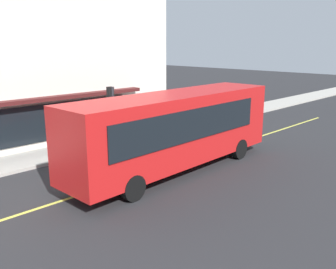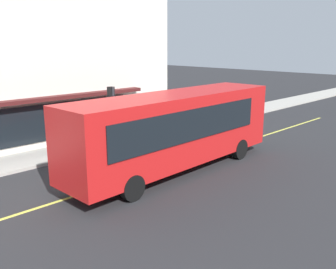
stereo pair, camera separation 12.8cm
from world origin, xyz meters
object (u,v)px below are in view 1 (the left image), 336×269
(bus, at_px, (176,128))
(car_white, at_px, (162,132))
(pedestrian_near_storefront, at_px, (211,106))
(traffic_light, at_px, (111,102))
(pedestrian_at_corner, at_px, (59,131))

(bus, distance_m, car_white, 4.49)
(bus, bearing_deg, pedestrian_near_storefront, 30.52)
(traffic_light, relative_size, car_white, 0.73)
(car_white, xyz_separation_m, pedestrian_at_corner, (-4.89, 2.65, 0.47))
(pedestrian_near_storefront, height_order, pedestrian_at_corner, pedestrian_at_corner)
(pedestrian_near_storefront, bearing_deg, traffic_light, -177.16)
(traffic_light, xyz_separation_m, pedestrian_at_corner, (-2.68, 0.96, -1.32))
(bus, height_order, pedestrian_near_storefront, bus)
(car_white, distance_m, pedestrian_near_storefront, 7.36)
(bus, height_order, pedestrian_at_corner, bus)
(traffic_light, bearing_deg, car_white, -37.41)
(traffic_light, relative_size, pedestrian_near_storefront, 1.88)
(pedestrian_at_corner, bearing_deg, pedestrian_near_storefront, -2.40)
(bus, distance_m, traffic_light, 5.22)
(bus, distance_m, pedestrian_near_storefront, 11.13)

